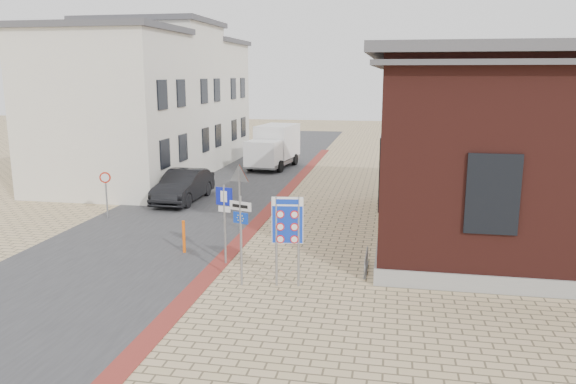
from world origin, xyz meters
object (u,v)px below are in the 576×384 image
Objects in this scene: box_truck at (274,146)px; bollard at (184,237)px; border_sign at (287,223)px; sedan at (183,186)px; essen_sign at (241,226)px; parking_sign at (224,210)px.

box_truck reaches higher than bollard.
sedan is at bearing 118.23° from border_sign.
essen_sign is 1.02× the size of parking_sign.
sedan is 8.04m from bollard.
essen_sign is 2.31× the size of bollard.
border_sign is 4.79m from bollard.
border_sign reaches higher than sedan.
essen_sign is 3.86m from bollard.
sedan is 12.03m from border_sign.
box_truck is (2.15, 10.53, 0.65)m from sedan.
parking_sign is at bearing 139.87° from essen_sign.
bollard is at bearing 167.46° from parking_sign.
box_truck is 20.88m from border_sign.
sedan is 1.78× the size of parking_sign.
parking_sign reaches higher than bollard.
essen_sign is (3.45, -20.52, 0.35)m from box_truck.
essen_sign is at bearing -73.14° from box_truck.
box_truck is 18.06m from bollard.
bollard is (-2.70, 2.50, -1.18)m from essen_sign.
essen_sign is at bearing -60.08° from sedan.
box_truck is 2.06× the size of essen_sign.
border_sign is (4.75, -20.32, 0.47)m from box_truck.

